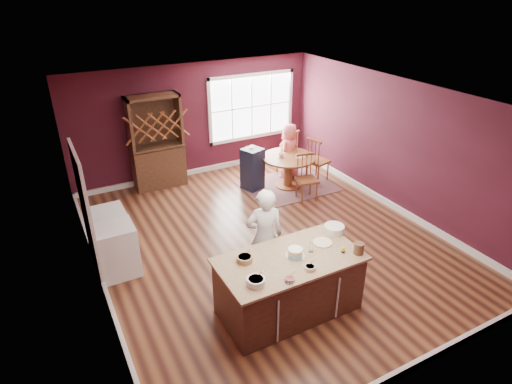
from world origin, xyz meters
TOP-DOWN VIEW (x-y plane):
  - room_shell at (0.00, 0.00)m, footprint 7.00×7.00m
  - window at (1.50, 3.47)m, footprint 2.36×0.10m
  - doorway at (-2.97, 0.60)m, footprint 0.08×1.26m
  - kitchen_island at (-0.65, -1.80)m, footprint 2.04×1.07m
  - dining_table at (1.56, 1.75)m, footprint 1.24×1.24m
  - baker at (-0.62, -1.02)m, footprint 0.68×0.54m
  - layer_cake at (-0.56, -1.79)m, footprint 0.29×0.29m
  - bowl_blue at (-1.33, -2.07)m, footprint 0.24×0.24m
  - bowl_yellow at (-1.24, -1.57)m, footprint 0.22×0.22m
  - bowl_pink at (-0.92, -2.22)m, footprint 0.13×0.13m
  - bowl_olive at (-0.55, -2.14)m, footprint 0.15×0.15m
  - drinking_glass at (-0.30, -1.81)m, footprint 0.07×0.07m
  - dinner_plate at (-0.02, -1.70)m, footprint 0.28×0.28m
  - white_tub at (0.32, -1.53)m, footprint 0.31×0.31m
  - stoneware_crock at (0.27, -2.16)m, footprint 0.14×0.14m
  - toy_figurine at (0.09, -2.04)m, footprint 0.05×0.05m
  - rug at (1.56, 1.75)m, footprint 2.08×1.61m
  - chair_east at (2.37, 1.71)m, footprint 0.54×0.56m
  - chair_south at (1.57, 1.00)m, footprint 0.50×0.49m
  - chair_north at (1.98, 2.49)m, footprint 0.62×0.61m
  - seated_woman at (1.85, 2.21)m, footprint 0.79×0.70m
  - high_chair at (0.78, 2.05)m, footprint 0.52×0.52m
  - toddler at (0.81, 2.10)m, footprint 0.18×0.14m
  - table_plate at (1.78, 1.62)m, footprint 0.21×0.21m
  - table_cup at (1.41, 1.85)m, footprint 0.14×0.14m
  - hutch at (-1.06, 3.22)m, footprint 1.17×0.49m
  - washer at (-2.64, 0.28)m, footprint 0.61×0.59m
  - dryer at (-2.64, 0.92)m, footprint 0.59×0.57m

SIDE VIEW (x-z plane):
  - rug at x=1.56m, z-range 0.00..0.01m
  - dryer at x=-2.64m, z-range 0.00..0.86m
  - kitchen_island at x=-0.65m, z-range -0.02..0.90m
  - washer at x=-2.64m, z-range 0.00..0.88m
  - high_chair at x=0.78m, z-range 0.00..1.02m
  - chair_south at x=1.57m, z-range 0.00..1.04m
  - dining_table at x=1.56m, z-range 0.16..0.91m
  - chair_north at x=1.98m, z-range 0.00..1.09m
  - chair_east at x=2.37m, z-range 0.00..1.10m
  - seated_woman at x=1.85m, z-range 0.00..1.35m
  - table_plate at x=1.78m, z-range 0.75..0.77m
  - table_cup at x=1.41m, z-range 0.75..0.85m
  - toddler at x=0.81m, z-range 0.68..0.94m
  - baker at x=-0.62m, z-range 0.00..1.64m
  - dinner_plate at x=-0.02m, z-range 0.92..0.94m
  - bowl_pink at x=-0.92m, z-range 0.92..0.97m
  - bowl_olive at x=-0.55m, z-range 0.92..0.98m
  - bowl_yellow at x=-1.24m, z-range 0.92..1.00m
  - toy_figurine at x=0.09m, z-range 0.92..1.01m
  - bowl_blue at x=-1.33m, z-range 0.92..1.01m
  - white_tub at x=0.32m, z-range 0.92..1.03m
  - layer_cake at x=-0.56m, z-range 0.92..1.04m
  - drinking_glass at x=-0.30m, z-range 0.92..1.06m
  - stoneware_crock at x=0.27m, z-range 0.92..1.09m
  - doorway at x=-2.97m, z-range -0.04..2.09m
  - hutch at x=-1.06m, z-range 0.00..2.15m
  - room_shell at x=0.00m, z-range -2.15..4.85m
  - window at x=1.50m, z-range 0.67..2.33m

